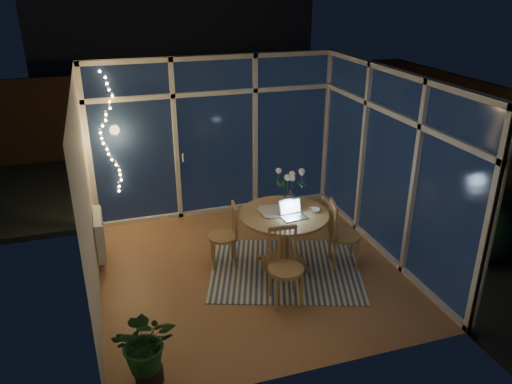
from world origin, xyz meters
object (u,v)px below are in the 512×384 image
dining_table (283,240)px  chair_left (223,235)px  chair_front (286,268)px  potted_plant (147,350)px  flower_vase (290,197)px  chair_right (345,234)px  laptop (294,209)px

dining_table → chair_left: (-0.77, 0.30, 0.05)m
chair_front → potted_plant: 1.93m
chair_front → flower_vase: flower_vase is taller
dining_table → chair_right: size_ratio=1.21×
chair_right → laptop: (-0.71, 0.09, 0.44)m
flower_vase → laptop: bearing=-104.8°
chair_front → flower_vase: 1.20m
chair_left → laptop: bearing=68.9°
flower_vase → chair_right: bearing=-38.9°
dining_table → flower_vase: (0.18, 0.25, 0.51)m
dining_table → laptop: bearing=-63.3°
laptop → dining_table: bearing=110.9°
flower_vase → potted_plant: (-2.19, -1.86, -0.53)m
chair_left → dining_table: bearing=75.8°
chair_left → chair_front: bearing=32.2°
chair_right → potted_plant: chair_right is taller
chair_front → flower_vase: size_ratio=4.65×
chair_right → laptop: laptop is taller
dining_table → chair_right: bearing=-16.8°
laptop → potted_plant: bearing=-150.9°
flower_vase → chair_left: bearing=177.1°
potted_plant → laptop: bearing=34.9°
chair_right → flower_vase: 0.89m
dining_table → potted_plant: size_ratio=1.56×
chair_left → laptop: size_ratio=2.88×
chair_left → chair_right: 1.65m
chair_right → flower_vase: (-0.61, 0.49, 0.42)m
chair_front → laptop: (0.34, 0.63, 0.44)m
chair_left → chair_front: size_ratio=0.93×
potted_plant → chair_left: bearing=57.0°
potted_plant → flower_vase: bearing=40.3°
dining_table → laptop: size_ratio=3.75×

